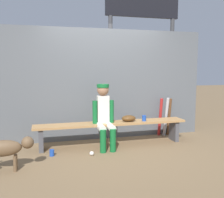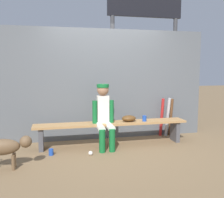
% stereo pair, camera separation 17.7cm
% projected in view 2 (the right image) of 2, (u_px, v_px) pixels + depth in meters
% --- Properties ---
extents(ground_plane, '(30.00, 30.00, 0.00)m').
position_uv_depth(ground_plane, '(112.00, 145.00, 4.99)').
color(ground_plane, brown).
extents(chainlink_fence, '(4.30, 0.03, 2.29)m').
position_uv_depth(chainlink_fence, '(106.00, 85.00, 5.36)').
color(chainlink_fence, '#595E63').
rests_on(chainlink_fence, ground_plane).
extents(dugout_bench, '(2.95, 0.36, 0.45)m').
position_uv_depth(dugout_bench, '(112.00, 127.00, 4.94)').
color(dugout_bench, '#AD7F4C').
rests_on(dugout_bench, ground_plane).
extents(player_seated, '(0.41, 0.55, 1.19)m').
position_uv_depth(player_seated, '(104.00, 114.00, 4.77)').
color(player_seated, silver).
rests_on(player_seated, ground_plane).
extents(baseball_glove, '(0.28, 0.20, 0.12)m').
position_uv_depth(baseball_glove, '(129.00, 118.00, 5.00)').
color(baseball_glove, '#593819').
rests_on(baseball_glove, dugout_bench).
extents(bat_aluminum_red, '(0.06, 0.18, 0.84)m').
position_uv_depth(bat_aluminum_red, '(162.00, 117.00, 5.59)').
color(bat_aluminum_red, '#B22323').
rests_on(bat_aluminum_red, ground_plane).
extents(bat_aluminum_silver, '(0.08, 0.20, 0.85)m').
position_uv_depth(bat_aluminum_silver, '(168.00, 117.00, 5.59)').
color(bat_aluminum_silver, '#B7B7BC').
rests_on(bat_aluminum_silver, ground_plane).
extents(bat_wood_dark, '(0.08, 0.16, 0.82)m').
position_uv_depth(bat_wood_dark, '(171.00, 117.00, 5.66)').
color(bat_wood_dark, brown).
rests_on(bat_wood_dark, ground_plane).
extents(baseball, '(0.07, 0.07, 0.07)m').
position_uv_depth(baseball, '(91.00, 153.00, 4.40)').
color(baseball, white).
rests_on(baseball, ground_plane).
extents(cup_on_ground, '(0.08, 0.08, 0.11)m').
position_uv_depth(cup_on_ground, '(51.00, 152.00, 4.40)').
color(cup_on_ground, '#1E47AD').
rests_on(cup_on_ground, ground_plane).
extents(cup_on_bench, '(0.08, 0.08, 0.11)m').
position_uv_depth(cup_on_bench, '(144.00, 118.00, 5.03)').
color(cup_on_bench, '#1E47AD').
rests_on(cup_on_bench, dugout_bench).
extents(scoreboard, '(2.09, 0.27, 3.75)m').
position_uv_depth(scoreboard, '(147.00, 20.00, 6.11)').
color(scoreboard, '#3F3F42').
rests_on(scoreboard, ground_plane).
extents(dog, '(0.84, 0.20, 0.49)m').
position_uv_depth(dog, '(6.00, 147.00, 3.76)').
color(dog, brown).
rests_on(dog, ground_plane).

